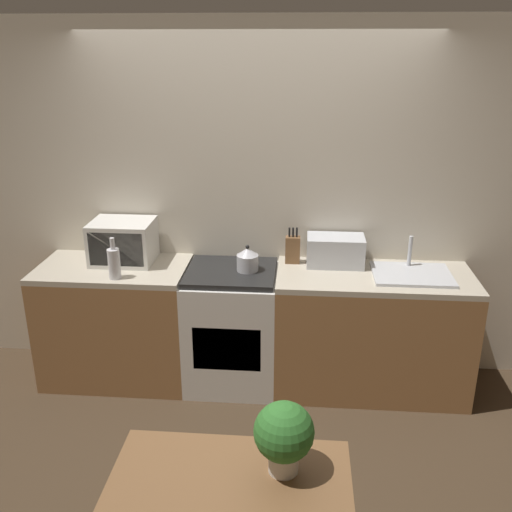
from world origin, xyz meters
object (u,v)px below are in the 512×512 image
Objects in this scene: bottle at (114,263)px; toaster_oven at (335,251)px; stove_range at (232,327)px; kettle at (248,259)px; microwave at (123,242)px; dining_table at (229,505)px.

toaster_oven is (1.51, 0.38, -0.01)m from bottle.
toaster_oven reaches higher than stove_range.
kettle is 0.93m from microwave.
microwave is 1.55m from toaster_oven.
bottle reaches higher than kettle.
kettle is at bearing -165.43° from toaster_oven.
microwave is 0.32m from bottle.
toaster_oven is 0.41× the size of dining_table.
kettle is 0.92m from bottle.
toaster_oven reaches higher than kettle.
microwave is (-0.81, 0.11, 0.61)m from stove_range.
bottle is at bearing -84.15° from microwave.
microwave is 1.08× the size of toaster_oven.
toaster_oven is at bearing 76.22° from dining_table.
kettle is at bearing 2.89° from stove_range.
kettle is 0.66× the size of bottle.
toaster_oven is at bearing 2.17° from microwave.
kettle is at bearing 13.61° from bottle.
stove_range reaches higher than dining_table.
stove_range is 0.91× the size of dining_table.
microwave is (-0.92, 0.10, 0.07)m from kettle.
stove_range is at bearing -167.24° from toaster_oven.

